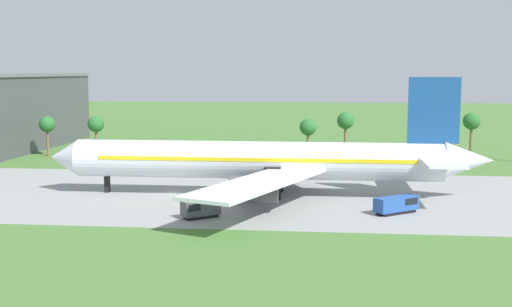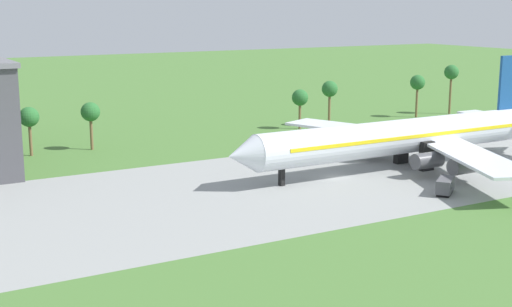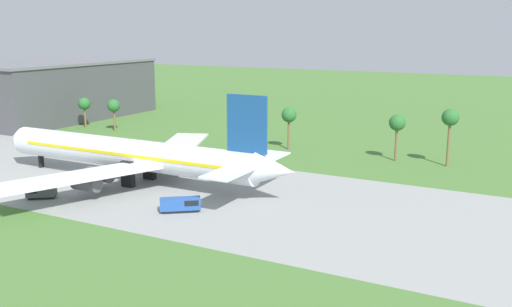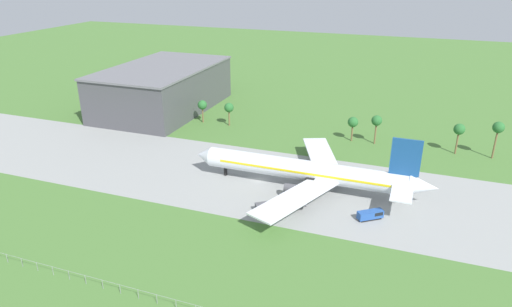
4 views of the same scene
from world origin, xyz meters
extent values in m
plane|color=#477233|center=(0.00, 0.00, 0.00)|extent=(600.00, 600.00, 0.00)
cube|color=gray|center=(0.00, 0.00, 0.01)|extent=(320.00, 44.00, 0.02)
cylinder|color=silver|center=(13.03, -0.25, 5.43)|extent=(55.65, 5.69, 5.69)
cone|color=silver|center=(-17.07, -0.25, 5.43)|extent=(4.55, 5.58, 5.58)
cone|color=silver|center=(44.41, -0.25, 5.85)|extent=(7.12, 5.41, 5.41)
cube|color=yellow|center=(13.03, -0.25, 5.85)|extent=(47.30, 5.81, 0.57)
cube|color=navy|center=(39.14, -0.25, 13.11)|extent=(7.40, 0.50, 9.68)
cube|color=silver|center=(39.43, -0.25, 6.28)|extent=(5.12, 22.77, 0.30)
cube|color=silver|center=(14.96, -14.32, 4.43)|extent=(17.40, 28.87, 0.44)
cube|color=silver|center=(14.96, 13.82, 4.43)|extent=(17.40, 28.87, 0.44)
cylinder|color=#4C4C51|center=(12.45, -7.08, 2.75)|extent=(5.12, 2.56, 2.56)
cylinder|color=#4C4C51|center=(14.75, -12.77, 2.75)|extent=(5.12, 2.56, 2.56)
cylinder|color=#4C4C51|center=(12.45, 6.58, 2.75)|extent=(5.12, 2.56, 2.56)
cylinder|color=#4C4C51|center=(14.75, 12.28, 2.75)|extent=(5.12, 2.56, 2.56)
cube|color=black|center=(-10.34, -0.25, 2.43)|extent=(0.70, 0.90, 4.86)
cube|color=black|center=(15.81, -3.38, 2.43)|extent=(2.40, 1.20, 4.86)
cube|color=black|center=(15.81, 2.88, 2.43)|extent=(2.40, 1.20, 4.86)
cube|color=black|center=(32.88, -10.94, 0.20)|extent=(5.43, 4.71, 0.40)
cube|color=#234C99|center=(32.88, -10.94, 1.34)|extent=(6.32, 5.44, 1.88)
cube|color=black|center=(34.28, -9.88, 1.62)|extent=(3.02, 2.98, 0.90)
cube|color=black|center=(7.53, -16.14, 0.20)|extent=(4.42, 3.95, 0.40)
cube|color=#4C4C51|center=(7.53, -16.14, 1.36)|extent=(5.13, 4.56, 1.92)
cube|color=black|center=(6.45, -16.96, 1.65)|extent=(2.60, 2.67, 0.90)
cylinder|color=brown|center=(-26.94, 40.99, 3.31)|extent=(0.56, 0.56, 6.62)
sphere|color=#28662D|center=(-26.94, 40.99, 7.22)|extent=(3.60, 3.60, 3.60)
cylinder|color=brown|center=(19.89, 40.99, 3.18)|extent=(0.56, 0.56, 6.36)
sphere|color=#28662D|center=(19.89, 40.99, 6.96)|extent=(3.60, 3.60, 3.60)
cylinder|color=brown|center=(53.81, 40.99, 3.96)|extent=(0.56, 0.56, 7.93)
sphere|color=#28662D|center=(53.81, 40.99, 8.53)|extent=(3.60, 3.60, 3.60)
cylinder|color=brown|center=(-38.17, 40.99, 3.26)|extent=(0.56, 0.56, 6.51)
sphere|color=#28662D|center=(-38.17, 40.99, 7.11)|extent=(3.60, 3.60, 3.60)
cylinder|color=brown|center=(27.81, 40.99, 3.91)|extent=(0.56, 0.56, 7.82)
sphere|color=#28662D|center=(27.81, 40.99, 8.42)|extent=(3.60, 3.60, 3.60)
camera|label=1|loc=(23.05, -95.88, 18.71)|focal=45.00mm
camera|label=2|loc=(-65.48, -88.94, 26.63)|focal=50.00mm
camera|label=3|loc=(84.33, -81.82, 28.53)|focal=40.00mm
camera|label=4|loc=(40.16, -111.27, 58.07)|focal=32.00mm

